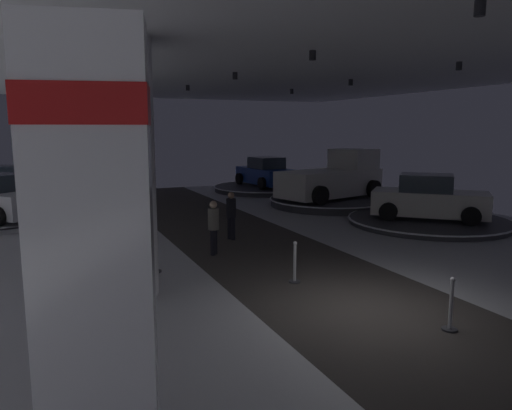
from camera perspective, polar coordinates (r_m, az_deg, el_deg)
The scene contains 17 objects.
ground at distance 10.22m, azimuth 13.14°, elevation -12.14°, with size 24.00×44.00×0.06m.
ceiling_with_spotlights at distance 9.74m, azimuth 14.37°, elevation 20.16°, with size 24.00×44.00×0.39m.
column_left at distance 10.63m, azimuth -15.77°, elevation 3.97°, with size 1.45×1.45×5.50m.
brand_sign_pylon at distance 4.80m, azimuth -18.72°, elevation -6.54°, with size 1.38×0.93×4.59m.
display_platform_deep_right at distance 28.59m, azimuth 1.07°, elevation 2.03°, with size 6.08×6.08×0.31m.
display_car_deep_right at distance 28.47m, azimuth 1.11°, elevation 3.82°, with size 2.48×4.34×1.71m.
display_platform_mid_right at distance 19.66m, azimuth 19.79°, elevation -1.80°, with size 6.11×6.11×0.22m.
display_car_mid_right at distance 19.53m, azimuth 19.83°, elevation 0.69°, with size 4.26×4.23×1.71m.
display_platform_deep_left at distance 25.79m, azimuth -27.38°, elevation 0.17°, with size 6.09×6.09×0.22m.
display_car_deep_left at distance 25.69m, azimuth -27.45°, elevation 2.08°, with size 4.36×2.53×1.71m.
display_platform_far_right at distance 23.22m, azimuth 8.67°, elevation 0.40°, with size 5.68×5.68×0.36m.
pickup_truck_far_right at distance 23.33m, azimuth 9.27°, elevation 3.14°, with size 5.66×3.73×2.30m.
visitor_walking_near at distance 13.93m, azimuth -5.06°, elevation -2.28°, with size 0.32×0.32×1.59m.
visitor_walking_far at distance 15.82m, azimuth -2.97°, elevation -0.91°, with size 0.32×0.32×1.59m.
stanchion_a at distance 9.54m, azimuth 22.11°, elevation -11.58°, with size 0.28×0.28×1.01m.
stanchion_b at distance 11.54m, azimuth 4.62°, elevation -7.38°, with size 0.28×0.28×1.01m.
stanchion_c at distance 12.57m, azimuth -11.83°, elevation -6.18°, with size 0.28×0.28×1.01m.
Camera 1 is at (-5.83, -7.56, 3.61)m, focal length 33.69 mm.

